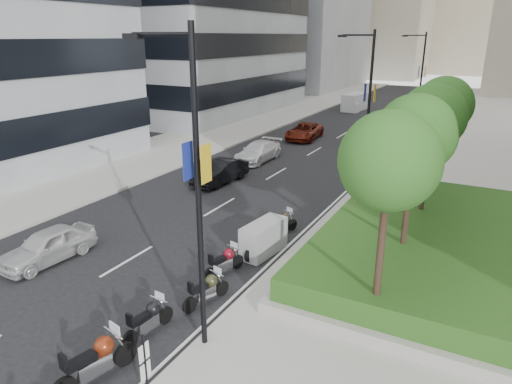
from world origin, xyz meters
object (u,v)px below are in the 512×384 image
Objects in this scene: motorcycle_6 at (281,223)px; car_a at (48,245)px; motorcycle_2 at (149,319)px; lamp_post_1 at (366,102)px; motorcycle_1 at (96,360)px; parking_sign at (146,374)px; car_c at (258,152)px; lamp_post_0 at (193,182)px; car_b at (220,172)px; car_d at (304,131)px; lamp_post_2 at (419,78)px; motorcycle_4 at (225,262)px; motorcycle_5 at (264,238)px; delivery_van at (355,103)px; motorcycle_3 at (207,289)px.

motorcycle_6 is 0.47× the size of car_a.
car_a is (-6.81, 1.88, 0.13)m from motorcycle_2.
lamp_post_1 is 20.06m from motorcycle_1.
parking_sign is 0.53× the size of car_c.
lamp_post_0 is 2.10× the size of car_b.
lamp_post_1 is 4.37× the size of motorcycle_2.
motorcycle_2 is 28.88m from car_d.
car_c is at bearing 93.68° from car_a.
lamp_post_2 is 4.56× the size of motorcycle_4.
lamp_post_0 is 16.33m from car_b.
car_d is (-7.02, 21.63, 0.01)m from motorcycle_5.
motorcycle_2 is at bearing -158.97° from motorcycle_6.
motorcycle_4 is 0.82× the size of motorcycle_5.
motorcycle_6 is (-1.26, 8.36, -4.54)m from lamp_post_0.
parking_sign is at bearing -162.48° from motorcycle_5.
lamp_post_0 is 9.60m from motorcycle_6.
motorcycle_5 reaches higher than car_a.
car_a is 0.78× the size of car_d.
lamp_post_0 is 4.56× the size of motorcycle_4.
motorcycle_2 is (-1.64, -17.34, -4.52)m from lamp_post_1.
lamp_post_1 is 18.15m from car_a.
car_a is at bearing -84.68° from delivery_van.
lamp_post_1 is 4.57× the size of motorcycle_3.
motorcycle_6 is (0.25, 10.87, -0.12)m from motorcycle_1.
motorcycle_1 is at bearing -25.99° from car_a.
motorcycle_2 is at bearing -168.37° from lamp_post_0.
motorcycle_1 is at bearing 167.29° from parking_sign.
motorcycle_1 is 31.03m from car_d.
motorcycle_4 is at bearing 4.09° from motorcycle_2.
car_a is at bearing -118.66° from lamp_post_1.
motorcycle_6 is 0.40× the size of car_c.
delivery_van is (-8.91, 11.04, -4.12)m from lamp_post_2.
motorcycle_4 is at bearing -92.88° from lamp_post_2.
parking_sign reaches higher than car_a.
lamp_post_1 reaches higher than delivery_van.
delivery_van is at bearing 14.00° from motorcycle_2.
motorcycle_3 is at bearing -93.97° from lamp_post_1.
lamp_post_2 is at bearing 20.75° from motorcycle_6.
car_d is at bearing 29.85° from motorcycle_4.
lamp_post_0 is at bearing -90.00° from lamp_post_1.
car_a is at bearing -95.13° from car_d.
lamp_post_2 reaches higher than motorcycle_1.
lamp_post_2 is at bearing 80.17° from car_a.
lamp_post_1 is 17.99m from motorcycle_2.
motorcycle_4 is at bearing 29.49° from motorcycle_3.
car_b reaches higher than car_a.
delivery_van reaches higher than car_a.
car_c is (-8.24, -15.64, -4.38)m from lamp_post_2.
motorcycle_1 is at bearing -164.97° from motorcycle_4.
delivery_van reaches higher than motorcycle_2.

